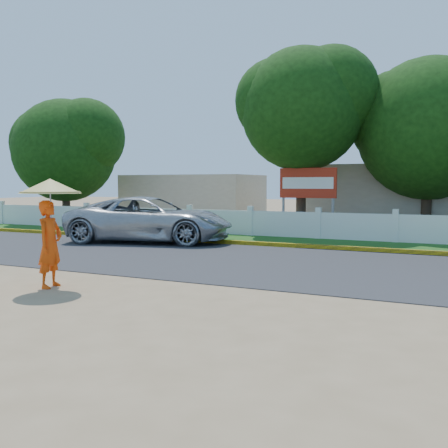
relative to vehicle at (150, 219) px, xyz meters
name	(u,v)px	position (x,y,z in m)	size (l,w,h in m)	color
ground	(183,294)	(5.69, -7.44, -0.88)	(120.00, 120.00, 0.00)	#9E8460
road	(260,262)	(5.69, -2.94, -0.87)	(60.00, 7.00, 0.02)	#38383A
grass_verge	(309,242)	(5.69, 2.31, -0.87)	(60.00, 3.50, 0.03)	#2D601E
curb	(296,246)	(5.69, 0.61, -0.80)	(40.00, 0.18, 0.16)	yellow
fence	(318,226)	(5.69, 3.76, -0.33)	(40.00, 0.10, 1.10)	silver
building_near	(411,197)	(8.69, 10.56, 0.72)	(10.00, 6.00, 3.20)	#B7AD99
building_far	(194,197)	(-4.31, 11.56, 0.52)	(8.00, 5.00, 2.80)	#B7AD99
vehicle	(150,219)	(0.00, 0.00, 0.00)	(2.93, 6.35, 1.77)	#A7AAAF
monk_with_parasol	(50,217)	(2.75, -8.11, 0.67)	(1.31, 1.31, 2.38)	#D9430B
billboard	(308,187)	(4.92, 4.85, 1.26)	(2.50, 0.13, 2.95)	gray
tree_row	(421,118)	(9.32, 6.46, 4.14)	(35.37, 7.79, 9.28)	#473828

